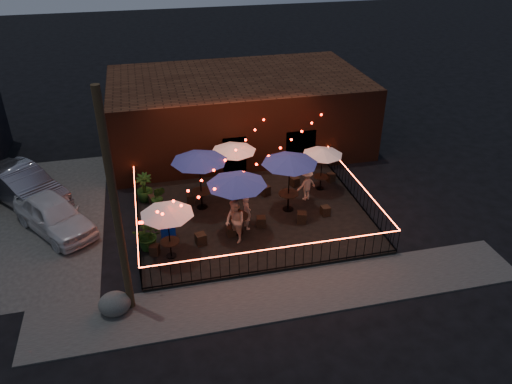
{
  "coord_description": "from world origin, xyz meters",
  "views": [
    {
      "loc": [
        -4.18,
        -16.34,
        12.22
      ],
      "look_at": [
        0.15,
        1.95,
        1.34
      ],
      "focal_mm": 35.0,
      "sensor_mm": 36.0,
      "label": 1
    }
  ],
  "objects_px": {
    "utility_pole": "(116,210)",
    "cafe_table_2": "(237,181)",
    "cafe_table_5": "(323,152)",
    "cafe_table_4": "(290,160)",
    "cafe_table_1": "(199,158)",
    "boulder": "(115,304)",
    "cafe_table_3": "(234,148)",
    "cooler": "(168,229)",
    "cafe_table_0": "(167,211)"
  },
  "relations": [
    {
      "from": "cafe_table_1",
      "to": "cooler",
      "type": "bearing_deg",
      "value": -129.25
    },
    {
      "from": "boulder",
      "to": "cafe_table_3",
      "type": "bearing_deg",
      "value": 52.4
    },
    {
      "from": "utility_pole",
      "to": "boulder",
      "type": "relative_size",
      "value": 8.03
    },
    {
      "from": "utility_pole",
      "to": "cafe_table_1",
      "type": "xyz_separation_m",
      "value": [
        3.29,
        5.76,
        -1.33
      ]
    },
    {
      "from": "cafe_table_5",
      "to": "cafe_table_4",
      "type": "bearing_deg",
      "value": -144.35
    },
    {
      "from": "cafe_table_0",
      "to": "cafe_table_3",
      "type": "bearing_deg",
      "value": 53.62
    },
    {
      "from": "cafe_table_0",
      "to": "boulder",
      "type": "bearing_deg",
      "value": -129.76
    },
    {
      "from": "cafe_table_1",
      "to": "cafe_table_3",
      "type": "height_order",
      "value": "cafe_table_1"
    },
    {
      "from": "cafe_table_4",
      "to": "boulder",
      "type": "distance_m",
      "value": 9.3
    },
    {
      "from": "cafe_table_1",
      "to": "utility_pole",
      "type": "bearing_deg",
      "value": -119.76
    },
    {
      "from": "utility_pole",
      "to": "cafe_table_2",
      "type": "bearing_deg",
      "value": 37.07
    },
    {
      "from": "cafe_table_3",
      "to": "cafe_table_1",
      "type": "bearing_deg",
      "value": -142.66
    },
    {
      "from": "utility_pole",
      "to": "cafe_table_5",
      "type": "bearing_deg",
      "value": 33.98
    },
    {
      "from": "cafe_table_3",
      "to": "cafe_table_4",
      "type": "xyz_separation_m",
      "value": [
        2.0,
        -2.44,
        0.33
      ]
    },
    {
      "from": "cafe_table_5",
      "to": "cooler",
      "type": "relative_size",
      "value": 2.55
    },
    {
      "from": "cafe_table_2",
      "to": "cafe_table_4",
      "type": "height_order",
      "value": "cafe_table_4"
    },
    {
      "from": "cafe_table_1",
      "to": "cafe_table_2",
      "type": "xyz_separation_m",
      "value": [
        1.19,
        -2.37,
        -0.02
      ]
    },
    {
      "from": "cafe_table_0",
      "to": "cafe_table_3",
      "type": "relative_size",
      "value": 1.13
    },
    {
      "from": "cafe_table_0",
      "to": "cooler",
      "type": "height_order",
      "value": "cafe_table_0"
    },
    {
      "from": "cafe_table_2",
      "to": "cooler",
      "type": "relative_size",
      "value": 3.9
    },
    {
      "from": "cafe_table_0",
      "to": "cooler",
      "type": "xyz_separation_m",
      "value": [
        0.0,
        1.29,
        -1.67
      ]
    },
    {
      "from": "cooler",
      "to": "cafe_table_5",
      "type": "bearing_deg",
      "value": 19.33
    },
    {
      "from": "cafe_table_3",
      "to": "cafe_table_5",
      "type": "xyz_separation_m",
      "value": [
        4.07,
        -0.95,
        -0.21
      ]
    },
    {
      "from": "cooler",
      "to": "cafe_table_1",
      "type": "bearing_deg",
      "value": 51.92
    },
    {
      "from": "cafe_table_2",
      "to": "utility_pole",
      "type": "bearing_deg",
      "value": -142.93
    },
    {
      "from": "cafe_table_4",
      "to": "boulder",
      "type": "relative_size",
      "value": 2.76
    },
    {
      "from": "utility_pole",
      "to": "boulder",
      "type": "xyz_separation_m",
      "value": [
        -0.53,
        -0.16,
        -3.61
      ]
    },
    {
      "from": "boulder",
      "to": "cooler",
      "type": "bearing_deg",
      "value": 61.0
    },
    {
      "from": "cafe_table_0",
      "to": "cafe_table_2",
      "type": "xyz_separation_m",
      "value": [
        2.88,
        0.99,
        0.4
      ]
    },
    {
      "from": "cafe_table_1",
      "to": "cafe_table_2",
      "type": "distance_m",
      "value": 2.66
    },
    {
      "from": "cafe_table_1",
      "to": "cafe_table_0",
      "type": "bearing_deg",
      "value": -116.75
    },
    {
      "from": "cafe_table_3",
      "to": "cafe_table_0",
      "type": "bearing_deg",
      "value": -126.38
    },
    {
      "from": "cafe_table_0",
      "to": "cafe_table_4",
      "type": "bearing_deg",
      "value": 22.59
    },
    {
      "from": "boulder",
      "to": "cafe_table_2",
      "type": "bearing_deg",
      "value": 35.29
    },
    {
      "from": "cafe_table_5",
      "to": "boulder",
      "type": "bearing_deg",
      "value": -146.82
    },
    {
      "from": "cafe_table_2",
      "to": "boulder",
      "type": "height_order",
      "value": "cafe_table_2"
    },
    {
      "from": "cafe_table_2",
      "to": "cafe_table_5",
      "type": "xyz_separation_m",
      "value": [
        4.67,
        2.78,
        -0.53
      ]
    },
    {
      "from": "cafe_table_5",
      "to": "cafe_table_3",
      "type": "bearing_deg",
      "value": 166.81
    },
    {
      "from": "cafe_table_0",
      "to": "cafe_table_2",
      "type": "bearing_deg",
      "value": 18.87
    },
    {
      "from": "cafe_table_2",
      "to": "cafe_table_4",
      "type": "distance_m",
      "value": 2.9
    },
    {
      "from": "cafe_table_4",
      "to": "boulder",
      "type": "xyz_separation_m",
      "value": [
        -7.61,
        -4.84,
        -2.27
      ]
    },
    {
      "from": "cafe_table_4",
      "to": "cafe_table_5",
      "type": "bearing_deg",
      "value": 35.65
    },
    {
      "from": "cafe_table_3",
      "to": "cooler",
      "type": "bearing_deg",
      "value": -135.37
    },
    {
      "from": "cafe_table_1",
      "to": "cafe_table_5",
      "type": "xyz_separation_m",
      "value": [
        5.86,
        0.41,
        -0.55
      ]
    },
    {
      "from": "utility_pole",
      "to": "cafe_table_2",
      "type": "height_order",
      "value": "utility_pole"
    },
    {
      "from": "cafe_table_0",
      "to": "cafe_table_5",
      "type": "distance_m",
      "value": 8.44
    },
    {
      "from": "cafe_table_1",
      "to": "boulder",
      "type": "distance_m",
      "value": 7.41
    },
    {
      "from": "utility_pole",
      "to": "cafe_table_4",
      "type": "relative_size",
      "value": 2.91
    },
    {
      "from": "cafe_table_2",
      "to": "cafe_table_3",
      "type": "bearing_deg",
      "value": 80.95
    },
    {
      "from": "utility_pole",
      "to": "cafe_table_1",
      "type": "height_order",
      "value": "utility_pole"
    }
  ]
}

